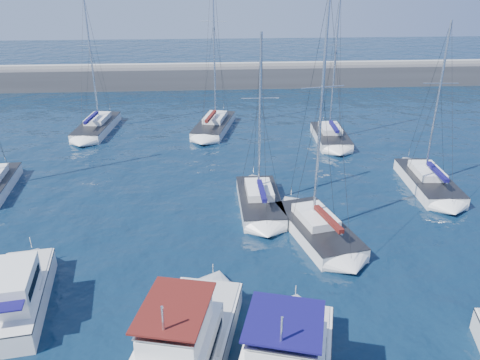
{
  "coord_description": "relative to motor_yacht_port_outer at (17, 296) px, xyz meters",
  "views": [
    {
      "loc": [
        -0.48,
        -20.24,
        15.81
      ],
      "look_at": [
        1.61,
        8.75,
        3.0
      ],
      "focal_mm": 35.0,
      "sensor_mm": 36.0,
      "label": 1
    }
  ],
  "objects": [
    {
      "name": "sailboat_mid_d",
      "position": [
        16.84,
        6.33,
        -0.41
      ],
      "size": [
        4.8,
        8.08,
        15.59
      ],
      "rotation": [
        0.0,
        0.0,
        0.23
      ],
      "color": "silver",
      "rests_on": "ground"
    },
    {
      "name": "sailboat_back_b",
      "position": [
        10.56,
        29.91,
        -0.39
      ],
      "size": [
        5.24,
        9.53,
        18.33
      ],
      "rotation": [
        0.0,
        0.0,
        -0.24
      ],
      "color": "silver",
      "rests_on": "ground"
    },
    {
      "name": "sailboat_mid_c",
      "position": [
        13.5,
        10.71,
        -0.43
      ],
      "size": [
        2.97,
        7.43,
        12.78
      ],
      "rotation": [
        0.0,
        0.0,
        0.0
      ],
      "color": "white",
      "rests_on": "ground"
    },
    {
      "name": "ground",
      "position": [
        10.32,
        0.29,
        -0.94
      ],
      "size": [
        220.0,
        220.0,
        0.0
      ],
      "primitive_type": "plane",
      "color": "black",
      "rests_on": "ground"
    },
    {
      "name": "breakwater",
      "position": [
        10.32,
        52.29,
        0.11
      ],
      "size": [
        160.0,
        6.0,
        4.45
      ],
      "color": "#424244",
      "rests_on": "ground"
    },
    {
      "name": "sailboat_back_a",
      "position": [
        -2.29,
        30.41,
        -0.43
      ],
      "size": [
        3.88,
        9.33,
        14.42
      ],
      "rotation": [
        0.0,
        0.0,
        -0.09
      ],
      "color": "white",
      "rests_on": "ground"
    },
    {
      "name": "sailboat_back_c",
      "position": [
        22.44,
        25.13,
        -0.41
      ],
      "size": [
        3.52,
        7.77,
        15.25
      ],
      "rotation": [
        0.0,
        0.0,
        -0.06
      ],
      "color": "silver",
      "rests_on": "ground"
    },
    {
      "name": "motor_yacht_port_outer",
      "position": [
        0.0,
        0.0,
        0.0
      ],
      "size": [
        3.66,
        7.57,
        3.2
      ],
      "rotation": [
        0.0,
        0.0,
        0.14
      ],
      "color": "silver",
      "rests_on": "ground"
    },
    {
      "name": "motor_yacht_port_inner",
      "position": [
        8.6,
        -4.66,
        0.19
      ],
      "size": [
        5.44,
        9.84,
        4.69
      ],
      "rotation": [
        0.0,
        0.0,
        -0.24
      ],
      "color": "white",
      "rests_on": "ground"
    },
    {
      "name": "sailboat_mid_e",
      "position": [
        27.43,
        13.28,
        -0.44
      ],
      "size": [
        3.62,
        8.3,
        13.2
      ],
      "rotation": [
        0.0,
        0.0,
        -0.07
      ],
      "color": "white",
      "rests_on": "ground"
    }
  ]
}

